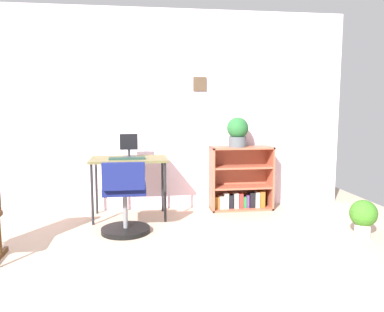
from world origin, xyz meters
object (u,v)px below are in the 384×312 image
at_px(potted_plant_on_shelf, 238,131).
at_px(potted_plant_floor, 363,216).
at_px(desk, 129,164).
at_px(bookshelf_low, 240,182).
at_px(office_chair, 125,202).
at_px(monitor, 129,146).
at_px(keyboard, 127,158).

bearing_deg(potted_plant_on_shelf, potted_plant_floor, -50.15).
height_order(desk, bookshelf_low, bookshelf_low).
bearing_deg(office_chair, desk, 86.52).
xyz_separation_m(desk, potted_plant_on_shelf, (1.37, 0.18, 0.36)).
height_order(office_chair, potted_plant_floor, office_chair).
bearing_deg(office_chair, bookshelf_low, 29.67).
distance_m(monitor, keyboard, 0.20).
distance_m(office_chair, potted_plant_on_shelf, 1.74).
bearing_deg(potted_plant_on_shelf, monitor, -175.34).
bearing_deg(desk, potted_plant_floor, -23.62).
bearing_deg(monitor, office_chair, -93.26).
bearing_deg(office_chair, monitor, 86.74).
bearing_deg(keyboard, office_chair, -92.21).
xyz_separation_m(office_chair, potted_plant_floor, (2.42, -0.44, -0.12)).
height_order(bookshelf_low, potted_plant_floor, bookshelf_low).
height_order(keyboard, potted_plant_floor, keyboard).
height_order(monitor, potted_plant_on_shelf, potted_plant_on_shelf).
relative_size(bookshelf_low, potted_plant_on_shelf, 2.17).
relative_size(monitor, office_chair, 0.36).
bearing_deg(monitor, bookshelf_low, 6.58).
height_order(desk, office_chair, office_chair).
bearing_deg(keyboard, monitor, 83.18).
distance_m(bookshelf_low, potted_plant_floor, 1.60).
distance_m(monitor, office_chair, 0.85).
bearing_deg(monitor, desk, -91.18).
height_order(monitor, keyboard, monitor).
distance_m(keyboard, office_chair, 0.65).
xyz_separation_m(desk, bookshelf_low, (1.43, 0.23, -0.31)).
height_order(desk, keyboard, keyboard).
xyz_separation_m(bookshelf_low, potted_plant_on_shelf, (-0.06, -0.05, 0.67)).
bearing_deg(monitor, potted_plant_floor, -24.91).
xyz_separation_m(potted_plant_on_shelf, potted_plant_floor, (1.02, -1.22, -0.80)).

